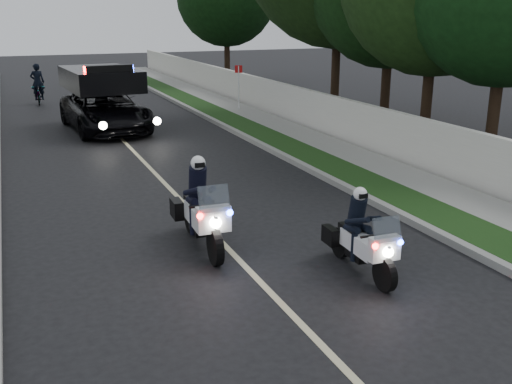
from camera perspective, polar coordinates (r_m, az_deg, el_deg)
ground at (r=9.33m, az=2.22°, el=-10.58°), size 120.00×120.00×0.00m
curb_right at (r=19.53m, az=0.77°, el=4.50°), size 0.20×60.00×0.15m
grass_verge at (r=19.82m, az=2.63°, el=4.68°), size 1.20×60.00×0.16m
sidewalk_right at (r=20.40m, az=5.94°, el=4.96°), size 1.40×60.00×0.16m
property_wall at (r=20.76m, az=8.44°, el=6.97°), size 0.22×60.00×1.50m
lane_marking at (r=18.34m, az=-11.08°, el=3.12°), size 0.12×50.00×0.01m
police_moto_left at (r=11.40m, az=-5.24°, el=-5.32°), size 0.82×2.12×1.78m
police_moto_right at (r=10.45m, az=10.08°, el=-7.69°), size 0.69×1.81×1.52m
police_suv at (r=23.31m, az=-14.36°, el=5.85°), size 3.04×5.79×2.72m
bicycle at (r=31.14m, az=-20.32°, el=8.04°), size 0.71×1.79×0.92m
cyclist at (r=31.14m, az=-20.32°, el=8.04°), size 0.67×0.47×1.77m
sign_post at (r=26.80m, az=-1.68°, el=7.78°), size 0.44×0.44×2.16m
tree_right_a at (r=19.77m, az=21.72°, el=3.21°), size 7.73×7.73×10.00m
tree_right_b at (r=21.23m, az=15.98°, el=4.65°), size 8.17×8.17×10.51m
tree_right_c at (r=23.86m, az=12.28°, el=6.24°), size 6.97×6.97×10.47m
tree_right_d at (r=25.90m, az=7.58°, el=7.31°), size 8.88×8.88×13.23m
tree_right_e at (r=38.68m, az=-2.80°, el=10.64°), size 6.89×6.89×10.38m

